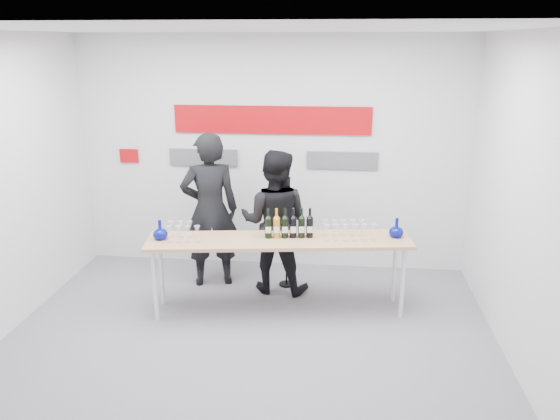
{
  "coord_description": "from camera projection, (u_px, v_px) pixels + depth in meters",
  "views": [
    {
      "loc": [
        0.83,
        -4.86,
        2.9
      ],
      "look_at": [
        0.23,
        0.74,
        1.15
      ],
      "focal_mm": 35.0,
      "sensor_mm": 36.0,
      "label": 1
    }
  ],
  "objects": [
    {
      "name": "ground",
      "position": [
        250.0,
        338.0,
        5.56
      ],
      "size": [
        5.0,
        5.0,
        0.0
      ],
      "primitive_type": "plane",
      "color": "slate",
      "rests_on": "ground"
    },
    {
      "name": "back_wall",
      "position": [
        272.0,
        155.0,
        7.01
      ],
      "size": [
        5.0,
        0.04,
        3.0
      ],
      "primitive_type": "cube",
      "color": "silver",
      "rests_on": "ground"
    },
    {
      "name": "signage",
      "position": [
        267.0,
        131.0,
        6.9
      ],
      "size": [
        3.38,
        0.02,
        0.79
      ],
      "color": "#B4070D",
      "rests_on": "back_wall"
    },
    {
      "name": "tasting_table",
      "position": [
        279.0,
        244.0,
        5.91
      ],
      "size": [
        2.9,
        0.94,
        0.85
      ],
      "rotation": [
        0.0,
        0.0,
        0.13
      ],
      "color": "tan",
      "rests_on": "ground"
    },
    {
      "name": "wine_bottles",
      "position": [
        289.0,
        223.0,
        5.88
      ],
      "size": [
        0.53,
        0.14,
        0.33
      ],
      "rotation": [
        0.0,
        0.0,
        0.13
      ],
      "color": "black",
      "rests_on": "tasting_table"
    },
    {
      "name": "decanter_left",
      "position": [
        160.0,
        230.0,
        5.85
      ],
      "size": [
        0.16,
        0.16,
        0.21
      ],
      "primitive_type": null,
      "color": "#060D7A",
      "rests_on": "tasting_table"
    },
    {
      "name": "decanter_right",
      "position": [
        397.0,
        227.0,
        5.92
      ],
      "size": [
        0.16,
        0.16,
        0.21
      ],
      "primitive_type": null,
      "color": "#060D7A",
      "rests_on": "tasting_table"
    },
    {
      "name": "glasses_left",
      "position": [
        182.0,
        232.0,
        5.82
      ],
      "size": [
        0.38,
        0.25,
        0.18
      ],
      "color": "silver",
      "rests_on": "tasting_table"
    },
    {
      "name": "glasses_right",
      "position": [
        347.0,
        230.0,
        5.87
      ],
      "size": [
        0.58,
        0.28,
        0.18
      ],
      "color": "silver",
      "rests_on": "tasting_table"
    },
    {
      "name": "presenter_left",
      "position": [
        210.0,
        210.0,
        6.57
      ],
      "size": [
        0.79,
        0.63,
        1.9
      ],
      "primitive_type": "imported",
      "rotation": [
        0.0,
        0.0,
        3.43
      ],
      "color": "black",
      "rests_on": "ground"
    },
    {
      "name": "presenter_right",
      "position": [
        275.0,
        222.0,
        6.42
      ],
      "size": [
        0.9,
        0.74,
        1.72
      ],
      "primitive_type": "imported",
      "rotation": [
        0.0,
        0.0,
        3.03
      ],
      "color": "black",
      "rests_on": "ground"
    },
    {
      "name": "mic_stand",
      "position": [
        287.0,
        249.0,
        6.63
      ],
      "size": [
        0.18,
        0.18,
        1.58
      ],
      "rotation": [
        0.0,
        0.0,
        0.11
      ],
      "color": "black",
      "rests_on": "ground"
    }
  ]
}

